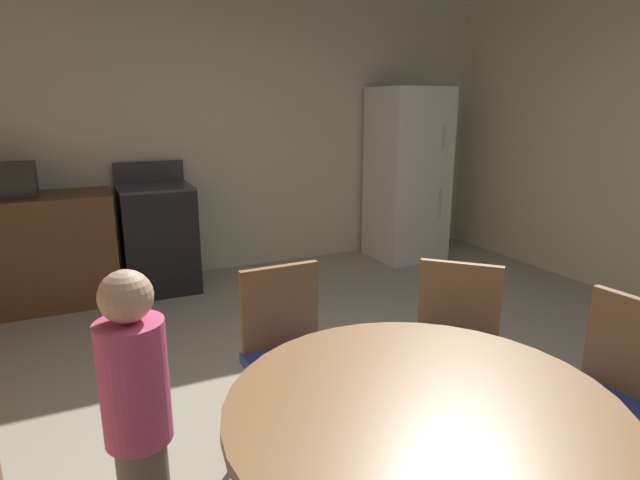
{
  "coord_description": "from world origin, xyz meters",
  "views": [
    {
      "loc": [
        -1.18,
        -1.88,
        1.58
      ],
      "look_at": [
        0.09,
        0.86,
        0.8
      ],
      "focal_mm": 29.08,
      "sensor_mm": 36.0,
      "label": 1
    }
  ],
  "objects_px": {
    "oven_range": "(158,237)",
    "person_child": "(138,417)",
    "chair_east": "(611,395)",
    "chair_north": "(290,350)",
    "dining_table": "(421,452)",
    "microwave": "(3,180)",
    "chair_northeast": "(454,346)",
    "refrigerator": "(407,175)"
  },
  "relations": [
    {
      "from": "microwave",
      "to": "dining_table",
      "type": "xyz_separation_m",
      "value": [
        1.35,
        -3.49,
        -0.43
      ]
    },
    {
      "from": "microwave",
      "to": "chair_north",
      "type": "bearing_deg",
      "value": -62.7
    },
    {
      "from": "microwave",
      "to": "chair_northeast",
      "type": "height_order",
      "value": "microwave"
    },
    {
      "from": "refrigerator",
      "to": "microwave",
      "type": "distance_m",
      "value": 3.63
    },
    {
      "from": "oven_range",
      "to": "person_child",
      "type": "height_order",
      "value": "oven_range"
    },
    {
      "from": "dining_table",
      "to": "oven_range",
      "type": "bearing_deg",
      "value": 94.13
    },
    {
      "from": "refrigerator",
      "to": "oven_range",
      "type": "bearing_deg",
      "value": 178.78
    },
    {
      "from": "chair_east",
      "to": "chair_north",
      "type": "xyz_separation_m",
      "value": [
        -0.98,
        0.87,
        0.0
      ]
    },
    {
      "from": "chair_east",
      "to": "person_child",
      "type": "xyz_separation_m",
      "value": [
        -1.67,
        0.49,
        0.08
      ]
    },
    {
      "from": "oven_range",
      "to": "chair_northeast",
      "type": "distance_m",
      "value": 2.98
    },
    {
      "from": "chair_north",
      "to": "oven_range",
      "type": "bearing_deg",
      "value": -176.97
    },
    {
      "from": "oven_range",
      "to": "microwave",
      "type": "height_order",
      "value": "microwave"
    },
    {
      "from": "microwave",
      "to": "chair_east",
      "type": "height_order",
      "value": "microwave"
    },
    {
      "from": "dining_table",
      "to": "chair_east",
      "type": "relative_size",
      "value": 1.31
    },
    {
      "from": "microwave",
      "to": "chair_northeast",
      "type": "xyz_separation_m",
      "value": [
        2.02,
        -2.83,
        -0.53
      ]
    },
    {
      "from": "oven_range",
      "to": "refrigerator",
      "type": "relative_size",
      "value": 0.62
    },
    {
      "from": "person_child",
      "to": "microwave",
      "type": "bearing_deg",
      "value": 139.61
    },
    {
      "from": "refrigerator",
      "to": "chair_northeast",
      "type": "xyz_separation_m",
      "value": [
        -1.6,
        -2.78,
        -0.38
      ]
    },
    {
      "from": "refrigerator",
      "to": "microwave",
      "type": "relative_size",
      "value": 4.0
    },
    {
      "from": "oven_range",
      "to": "chair_northeast",
      "type": "height_order",
      "value": "oven_range"
    },
    {
      "from": "chair_northeast",
      "to": "dining_table",
      "type": "bearing_deg",
      "value": 0.0
    },
    {
      "from": "oven_range",
      "to": "refrigerator",
      "type": "xyz_separation_m",
      "value": [
        2.53,
        -0.05,
        0.41
      ]
    },
    {
      "from": "microwave",
      "to": "dining_table",
      "type": "height_order",
      "value": "microwave"
    },
    {
      "from": "dining_table",
      "to": "chair_east",
      "type": "bearing_deg",
      "value": 4.58
    },
    {
      "from": "oven_range",
      "to": "microwave",
      "type": "bearing_deg",
      "value": -179.81
    },
    {
      "from": "oven_range",
      "to": "dining_table",
      "type": "relative_size",
      "value": 0.97
    },
    {
      "from": "chair_north",
      "to": "person_child",
      "type": "distance_m",
      "value": 0.8
    },
    {
      "from": "refrigerator",
      "to": "chair_east",
      "type": "relative_size",
      "value": 2.02
    },
    {
      "from": "microwave",
      "to": "chair_east",
      "type": "xyz_separation_m",
      "value": [
        2.29,
        -3.42,
        -0.53
      ]
    },
    {
      "from": "chair_northeast",
      "to": "person_child",
      "type": "height_order",
      "value": "person_child"
    },
    {
      "from": "chair_northeast",
      "to": "microwave",
      "type": "bearing_deg",
      "value": -99.28
    },
    {
      "from": "chair_east",
      "to": "chair_north",
      "type": "bearing_deg",
      "value": -46.33
    },
    {
      "from": "chair_north",
      "to": "chair_northeast",
      "type": "bearing_deg",
      "value": 66.46
    },
    {
      "from": "microwave",
      "to": "chair_north",
      "type": "relative_size",
      "value": 0.51
    },
    {
      "from": "dining_table",
      "to": "person_child",
      "type": "distance_m",
      "value": 0.92
    },
    {
      "from": "microwave",
      "to": "chair_northeast",
      "type": "bearing_deg",
      "value": -54.45
    },
    {
      "from": "microwave",
      "to": "chair_east",
      "type": "distance_m",
      "value": 4.15
    },
    {
      "from": "refrigerator",
      "to": "person_child",
      "type": "distance_m",
      "value": 4.17
    },
    {
      "from": "chair_northeast",
      "to": "oven_range",
      "type": "bearing_deg",
      "value": -116.71
    },
    {
      "from": "microwave",
      "to": "person_child",
      "type": "bearing_deg",
      "value": -78.09
    },
    {
      "from": "dining_table",
      "to": "chair_northeast",
      "type": "bearing_deg",
      "value": 44.83
    },
    {
      "from": "dining_table",
      "to": "chair_northeast",
      "type": "relative_size",
      "value": 1.31
    }
  ]
}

